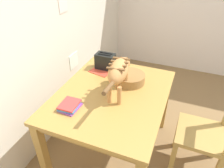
{
  "coord_description": "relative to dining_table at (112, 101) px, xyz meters",
  "views": [
    {
      "loc": [
        -1.33,
        0.56,
        1.88
      ],
      "look_at": [
        0.1,
        1.13,
        0.85
      ],
      "focal_mm": 33.92,
      "sensor_mm": 36.0,
      "label": 1
    }
  ],
  "objects": [
    {
      "name": "wicker_basket",
      "position": [
        0.23,
        -0.09,
        0.14
      ],
      "size": [
        0.28,
        0.28,
        0.09
      ],
      "color": "olive",
      "rests_on": "dining_table"
    },
    {
      "name": "wooden_chair_near",
      "position": [
        0.1,
        -0.86,
        -0.2
      ],
      "size": [
        0.42,
        0.42,
        0.95
      ],
      "rotation": [
        0.0,
        0.0,
        -0.01
      ],
      "color": "#B18D45",
      "rests_on": "ground_plane"
    },
    {
      "name": "book_stack",
      "position": [
        -0.32,
        0.25,
        0.11
      ],
      "size": [
        0.19,
        0.16,
        0.04
      ],
      "color": "purple",
      "rests_on": "dining_table"
    },
    {
      "name": "wall_rear",
      "position": [
        -0.1,
        0.77,
        0.59
      ],
      "size": [
        5.05,
        0.11,
        2.5
      ],
      "color": "silver",
      "rests_on": "ground_plane"
    },
    {
      "name": "toaster",
      "position": [
        0.39,
        0.23,
        0.18
      ],
      "size": [
        0.12,
        0.2,
        0.18
      ],
      "color": "black",
      "rests_on": "dining_table"
    },
    {
      "name": "saucer_bowl",
      "position": [
        0.21,
        -0.04,
        0.11
      ],
      "size": [
        0.19,
        0.19,
        0.03
      ],
      "primitive_type": "cylinder",
      "color": "teal",
      "rests_on": "dining_table"
    },
    {
      "name": "coffee_mug",
      "position": [
        0.21,
        -0.04,
        0.17
      ],
      "size": [
        0.12,
        0.08,
        0.09
      ],
      "color": "white",
      "rests_on": "saucer_bowl"
    },
    {
      "name": "dining_table",
      "position": [
        0.0,
        0.0,
        0.0
      ],
      "size": [
        1.2,
        0.96,
        0.75
      ],
      "color": "#B3883F",
      "rests_on": "ground_plane"
    },
    {
      "name": "magazine",
      "position": [
        0.36,
        0.24,
        0.09
      ],
      "size": [
        0.29,
        0.26,
        0.01
      ],
      "primitive_type": "cube",
      "rotation": [
        0.0,
        0.0,
        -0.21
      ],
      "color": "#DA4732",
      "rests_on": "dining_table"
    },
    {
      "name": "cat",
      "position": [
        0.02,
        -0.05,
        0.32
      ],
      "size": [
        0.66,
        0.19,
        0.33
      ],
      "rotation": [
        0.0,
        0.0,
        -1.47
      ],
      "color": "#C6874A",
      "rests_on": "dining_table"
    }
  ]
}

